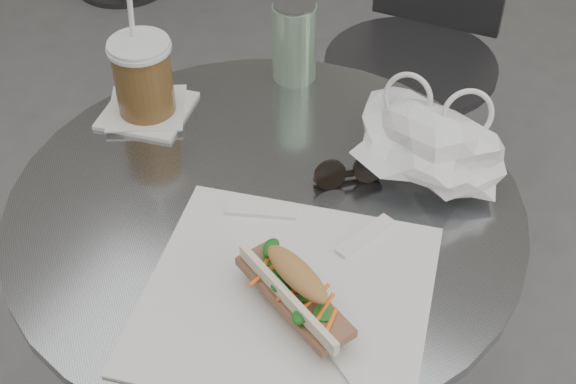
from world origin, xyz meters
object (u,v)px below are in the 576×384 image
at_px(cafe_table, 268,320).
at_px(banh_mi, 295,291).
at_px(sunglasses, 349,173).
at_px(iced_coffee, 143,78).
at_px(chair_far, 410,102).
at_px(drink_can, 294,41).

xyz_separation_m(cafe_table, banh_mi, (0.13, -0.16, 0.31)).
bearing_deg(sunglasses, banh_mi, -123.56).
bearing_deg(cafe_table, iced_coffee, 158.71).
bearing_deg(chair_far, drink_can, 81.06).
xyz_separation_m(cafe_table, sunglasses, (0.09, 0.10, 0.29)).
bearing_deg(iced_coffee, sunglasses, -1.56).
xyz_separation_m(cafe_table, iced_coffee, (-0.27, 0.11, 0.35)).
distance_m(chair_far, sunglasses, 0.87).
xyz_separation_m(iced_coffee, drink_can, (0.17, 0.20, -0.00)).
bearing_deg(drink_can, sunglasses, -47.76).
height_order(cafe_table, chair_far, chair_far).
bearing_deg(sunglasses, cafe_table, -174.88).
bearing_deg(banh_mi, chair_far, 127.09).
bearing_deg(cafe_table, drink_can, 108.33).
bearing_deg(banh_mi, sunglasses, 125.59).
distance_m(banh_mi, iced_coffee, 0.48).
distance_m(iced_coffee, sunglasses, 0.37).
height_order(banh_mi, sunglasses, banh_mi).
bearing_deg(iced_coffee, banh_mi, -33.82).
bearing_deg(chair_far, cafe_table, 90.45).
height_order(sunglasses, drink_can, drink_can).
distance_m(chair_far, banh_mi, 1.11).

